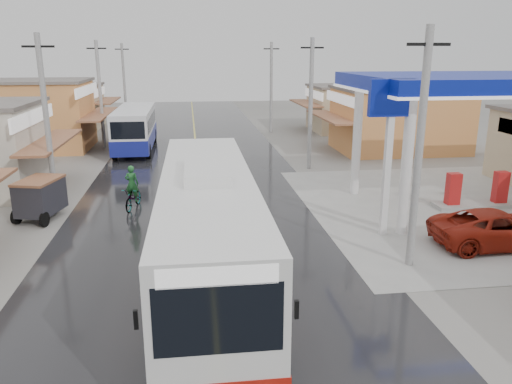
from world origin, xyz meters
TOP-DOWN VIEW (x-y plane):
  - ground at (0.00, 0.00)m, footprint 120.00×120.00m
  - road at (0.00, 15.00)m, footprint 12.00×90.00m
  - centre_line at (0.00, 15.00)m, footprint 0.15×90.00m
  - shopfronts_right at (15.00, 12.00)m, footprint 11.00×44.00m
  - utility_poles_left at (-7.00, 16.00)m, footprint 1.60×50.00m
  - utility_poles_right at (7.00, 15.00)m, footprint 1.60×36.00m
  - coach_bus at (0.01, -0.92)m, footprint 3.02×12.88m
  - second_bus at (-4.46, 22.67)m, footprint 2.58×9.42m
  - jeepney at (11.08, 1.25)m, footprint 5.08×2.40m
  - cyclist at (-3.18, 7.89)m, footprint 1.12×2.08m
  - tricycle_near at (-7.08, 6.89)m, footprint 2.06×2.68m

SIDE VIEW (x-z plane):
  - ground at x=0.00m, z-range 0.00..0.00m
  - shopfronts_right at x=15.00m, z-range -2.40..2.40m
  - utility_poles_left at x=-7.00m, z-range -4.00..4.00m
  - utility_poles_right at x=7.00m, z-range -4.00..4.00m
  - road at x=0.00m, z-range 0.00..0.02m
  - centre_line at x=0.00m, z-range 0.02..0.03m
  - jeepney at x=11.08m, z-range 0.00..1.40m
  - cyclist at x=-3.18m, z-range -0.37..1.77m
  - tricycle_near at x=-7.08m, z-range 0.13..1.96m
  - second_bus at x=-4.46m, z-range 0.12..3.25m
  - coach_bus at x=0.01m, z-range -0.07..3.94m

